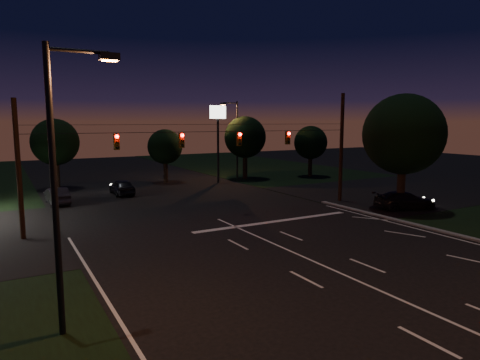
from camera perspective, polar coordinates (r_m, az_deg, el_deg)
ground at (r=18.76m, az=17.12°, el=-13.48°), size 140.00×140.00×0.00m
cross_street_right at (r=43.62m, az=20.02°, el=-1.49°), size 20.00×16.00×0.02m
stop_bar at (r=29.05m, az=4.63°, el=-5.54°), size 12.00×0.50×0.01m
utility_pole_right at (r=37.23m, az=13.14°, el=-2.76°), size 0.30×0.30×9.00m
utility_pole_left at (r=27.72m, az=-26.90°, el=-7.04°), size 0.28×0.28×8.00m
signal_span at (r=29.80m, az=-3.83°, el=5.50°), size 24.00×0.40×1.56m
pole_sign_right at (r=46.80m, az=-2.96°, el=7.24°), size 1.80×0.30×8.40m
street_light_left at (r=14.06m, az=-22.59°, el=1.25°), size 2.20×0.35×9.00m
street_light_right_far at (r=50.09m, az=-0.65°, el=6.15°), size 2.20×0.35×9.00m
tree_right_near at (r=34.41m, az=20.80°, el=5.61°), size 6.00×6.00×8.76m
tree_far_b at (r=46.32m, az=-23.41°, el=4.59°), size 4.60×4.60×6.98m
tree_far_c at (r=47.80m, az=-9.99°, el=4.34°), size 3.80×3.80×5.86m
tree_far_d at (r=49.74m, az=0.63°, el=5.66°), size 4.80×4.80×7.30m
tree_far_e at (r=52.62m, az=9.34°, el=4.90°), size 4.00×4.00×6.18m
car_oncoming_a at (r=40.75m, az=-15.44°, el=-0.90°), size 1.84×4.29×1.44m
car_oncoming_b at (r=37.98m, az=-23.20°, el=-1.94°), size 1.64×4.19×1.36m
car_cross at (r=35.19m, az=21.13°, el=-2.56°), size 5.08×3.33×1.37m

